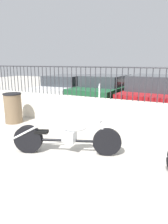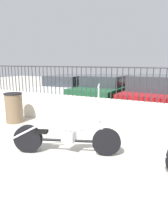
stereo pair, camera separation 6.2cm
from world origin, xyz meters
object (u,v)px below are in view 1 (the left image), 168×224
at_px(car_green, 107,90).
at_px(car_red, 153,95).
at_px(motorcycle_black, 61,137).
at_px(trash_bin, 13,108).
at_px(car_white, 69,88).

xyz_separation_m(car_green, car_red, (2.03, -0.55, 0.02)).
relative_size(motorcycle_black, trash_bin, 2.34).
relative_size(trash_bin, car_green, 0.22).
distance_m(trash_bin, car_red, 5.08).
relative_size(car_white, car_red, 1.12).
xyz_separation_m(car_white, car_red, (4.09, -0.63, 0.05)).
height_order(motorcycle_black, car_red, motorcycle_black).
bearing_deg(car_red, car_white, 84.34).
bearing_deg(motorcycle_black, car_white, 98.04).
bearing_deg(car_green, trash_bin, 157.67).
distance_m(motorcycle_black, trash_bin, 2.93).
bearing_deg(motorcycle_black, trash_bin, 133.48).
bearing_deg(trash_bin, car_white, 93.35).
bearing_deg(car_green, car_red, -101.93).
relative_size(motorcycle_black, car_green, 0.50).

